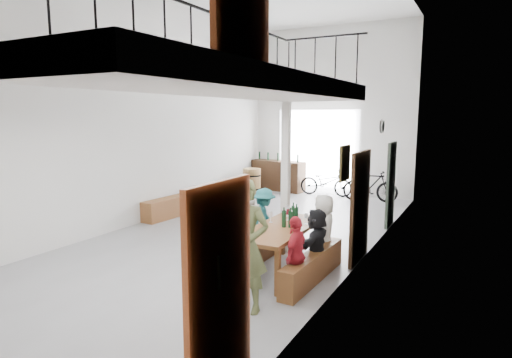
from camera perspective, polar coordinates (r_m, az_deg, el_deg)
The scene contains 24 objects.
floor at distance 9.44m, azimuth -2.25°, elevation -7.65°, with size 12.00×12.00×0.00m, color gray.
room_walls at distance 9.11m, azimuth -2.38°, elevation 14.35°, with size 12.00×12.00×12.00m.
gateway_portal at distance 14.68m, azimuth 8.21°, elevation 3.66°, with size 2.80×0.08×2.80m, color white.
right_wall_decor at distance 6.30m, azimuth 10.32°, elevation 0.26°, with size 0.07×8.28×5.07m.
balcony at distance 5.38m, azimuth -1.13°, elevation 12.04°, with size 1.52×5.62×4.00m.
tasting_table at distance 7.18m, azimuth 3.31°, elevation -7.04°, with size 0.87×2.08×0.79m.
bench_inner at distance 7.53m, azimuth -1.38°, elevation -10.26°, with size 0.29×1.81×0.42m, color brown.
bench_wall at distance 7.02m, azimuth 7.57°, elevation -11.54°, with size 0.26×2.00×0.46m, color brown.
tableware at distance 7.37m, azimuth 4.48°, elevation -4.81°, with size 0.66×0.81×0.35m.
side_bench at distance 11.39m, azimuth -11.20°, elevation -3.66°, with size 0.40×1.82×0.51m, color brown.
oak_barrel at distance 14.09m, azimuth -0.57°, elevation -0.38°, with size 0.60×0.60×0.88m.
serving_counter at distance 15.03m, azimuth 2.92°, elevation 0.47°, with size 1.97×0.55×1.04m, color #3D2816.
counter_bottles at distance 14.94m, azimuth 2.92°, elevation 2.97°, with size 1.70×0.39×0.28m.
guest_left_a at distance 6.95m, azimuth -4.77°, elevation -7.83°, with size 0.66×0.43×1.35m, color white.
guest_left_b at distance 7.49m, azimuth -2.58°, elevation -6.71°, with size 0.48×0.32×1.33m, color #226D73.
guest_left_c at distance 7.97m, azimuth -0.71°, elevation -6.51°, with size 0.55×0.43×1.13m, color white.
guest_left_d at distance 8.29m, azimuth 1.07°, elevation -5.49°, with size 0.80×0.46×1.24m, color #226D73.
guest_right_a at distance 6.48m, azimuth 5.35°, elevation -9.96°, with size 0.68×0.28×1.16m, color red.
guest_right_b at distance 7.09m, azimuth 8.03°, elevation -8.45°, with size 1.06×0.34×1.14m, color black.
guest_right_c at distance 7.64m, azimuth 9.00°, elevation -6.74°, with size 0.62×0.40×1.27m, color white.
host_standing at distance 5.76m, azimuth -1.47°, elevation -8.92°, with size 0.66×0.43×1.81m, color #515932.
potted_plant at distance 9.14m, azimuth 13.65°, elevation -7.14°, with size 0.36×0.31×0.40m, color #1C5319.
bicycle_near at distance 14.17m, azimuth 9.30°, elevation -0.40°, with size 0.60×1.73×0.91m, color black.
bicycle_far at distance 13.47m, azimuth 14.97°, elevation -0.87°, with size 0.47×1.65×0.99m, color black.
Camera 1 is at (4.61, -7.80, 2.64)m, focal length 30.00 mm.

